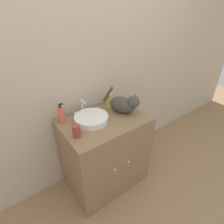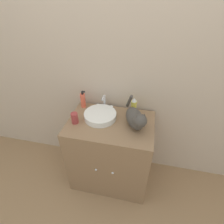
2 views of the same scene
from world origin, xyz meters
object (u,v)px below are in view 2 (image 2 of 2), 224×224
(spray_bottle, at_px, (134,106))
(cup, at_px, (75,118))
(soap_bottle, at_px, (83,100))
(cat, at_px, (136,118))

(spray_bottle, relative_size, cup, 1.70)
(soap_bottle, height_order, spray_bottle, soap_bottle)
(soap_bottle, distance_m, spray_bottle, 0.52)
(soap_bottle, xyz_separation_m, spray_bottle, (0.52, -0.01, 0.01))
(soap_bottle, bearing_deg, cat, -20.12)
(spray_bottle, bearing_deg, cat, -78.64)
(cat, height_order, soap_bottle, cat)
(cup, bearing_deg, soap_bottle, 93.13)
(soap_bottle, height_order, cup, soap_bottle)
(cat, relative_size, cup, 3.58)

